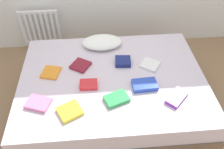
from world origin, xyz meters
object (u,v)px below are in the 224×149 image
Objects in this scene: textbook_orange at (51,73)px; textbook_maroon at (81,65)px; bed at (112,92)px; textbook_pink at (38,103)px; textbook_navy at (123,61)px; radiator at (41,28)px; textbook_green at (117,99)px; textbook_yellow at (70,111)px; pillow at (102,42)px; textbook_purple at (177,97)px; textbook_blue at (145,85)px; textbook_red at (89,85)px; textbook_white at (150,65)px.

textbook_maroon is (0.32, 0.09, 0.00)m from textbook_orange.
textbook_pink reaches higher than bed.
textbook_navy is (0.14, 0.20, 0.28)m from bed.
textbook_pink is 0.64m from textbook_maroon.
radiator is 2.44× the size of textbook_green.
pillow is at bearing 42.94° from textbook_yellow.
pillow is 0.41m from textbook_navy.
textbook_green is at bearing -17.41° from textbook_orange.
textbook_pink is at bearing 158.64° from textbook_green.
pillow is 1.13m from textbook_purple.
pillow is 0.82m from textbook_blue.
textbook_maroon is at bearing 107.03° from textbook_red.
textbook_navy is (-0.17, 0.38, -0.00)m from textbook_blue.
textbook_orange is (-0.67, 0.43, -0.01)m from textbook_green.
textbook_green is (-0.42, -0.46, 0.01)m from textbook_white.
textbook_blue is 1.32× the size of textbook_maroon.
radiator reaches higher than textbook_red.
textbook_green is 0.79m from textbook_orange.
textbook_blue is (0.56, -0.05, 0.00)m from textbook_red.
bed is 4.19× the size of pillow.
textbook_yellow is 0.32m from textbook_pink.
textbook_purple is 0.52m from textbook_white.
textbook_maroon is (0.60, -1.01, 0.12)m from radiator.
pillow is at bearing 126.89° from textbook_navy.
bed is 0.63m from pillow.
textbook_blue is (-0.12, -0.31, 0.01)m from textbook_white.
textbook_maroon is at bearing 72.47° from textbook_pink.
pillow is 0.73m from textbook_orange.
textbook_orange is at bearing 171.28° from bed.
textbook_navy is (0.86, 0.53, 0.01)m from textbook_pink.
textbook_yellow is 1.14× the size of textbook_red.
textbook_purple is (0.67, -0.91, -0.03)m from pillow.
textbook_purple is at bearing -38.20° from textbook_white.
textbook_navy reaches higher than textbook_pink.
radiator is (-0.93, 1.20, 0.15)m from bed.
textbook_green is 0.91× the size of textbook_blue.
textbook_green is (0.95, -1.53, 0.13)m from radiator.
textbook_orange is at bearing 100.02° from textbook_pink.
bed is 0.53m from textbook_white.
textbook_blue is at bearing -77.31° from textbook_white.
bed is at bearing -118.90° from textbook_navy.
bed is 11.71× the size of textbook_navy.
textbook_yellow is 0.59m from textbook_orange.
pillow reaches higher than textbook_orange.
radiator reaches higher than bed.
textbook_red is (-0.17, -0.67, -0.03)m from pillow.
textbook_green is at bearing -87.99° from bed.
textbook_blue is (0.31, -0.18, 0.28)m from bed.
textbook_blue is at bearing -8.02° from textbook_yellow.
radiator is at bearing 79.61° from textbook_yellow.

